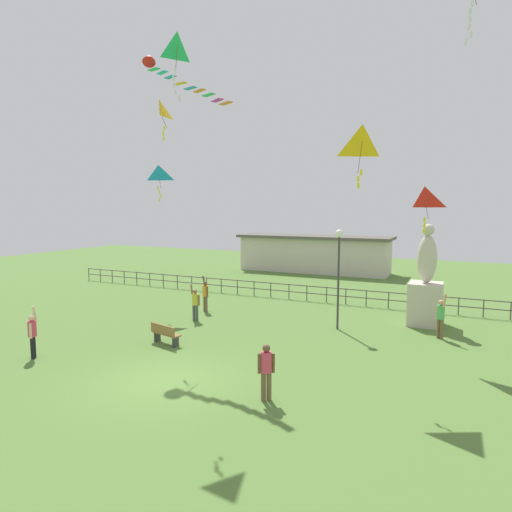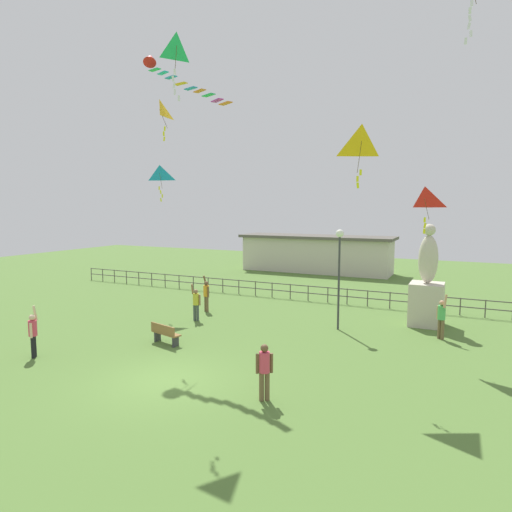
{
  "view_description": "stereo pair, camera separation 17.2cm",
  "coord_description": "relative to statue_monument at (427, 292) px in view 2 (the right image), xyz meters",
  "views": [
    {
      "loc": [
        8.66,
        -11.31,
        5.68
      ],
      "look_at": [
        0.8,
        5.25,
        3.66
      ],
      "focal_mm": 30.79,
      "sensor_mm": 36.0,
      "label": 1
    },
    {
      "loc": [
        8.82,
        -11.24,
        5.68
      ],
      "look_at": [
        0.8,
        5.25,
        3.66
      ],
      "focal_mm": 30.79,
      "sensor_mm": 36.0,
      "label": 2
    }
  ],
  "objects": [
    {
      "name": "ground_plane",
      "position": [
        -7.13,
        -11.12,
        -1.65
      ],
      "size": [
        80.0,
        80.0,
        0.0
      ],
      "primitive_type": "plane",
      "color": "#517533"
    },
    {
      "name": "statue_monument",
      "position": [
        0.0,
        0.0,
        0.0
      ],
      "size": [
        1.54,
        1.54,
        4.92
      ],
      "color": "beige",
      "rests_on": "ground_plane"
    },
    {
      "name": "lamppost",
      "position": [
        -3.64,
        -2.59,
        1.74
      ],
      "size": [
        0.36,
        0.36,
        4.7
      ],
      "color": "#38383D",
      "rests_on": "ground_plane"
    },
    {
      "name": "park_bench",
      "position": [
        -9.55,
        -7.94,
        -1.19
      ],
      "size": [
        1.55,
        0.77,
        0.85
      ],
      "color": "olive",
      "rests_on": "ground_plane"
    },
    {
      "name": "person_0",
      "position": [
        -11.11,
        -2.25,
        -0.66
      ],
      "size": [
        0.49,
        0.42,
        1.98
      ],
      "color": "brown",
      "rests_on": "ground_plane"
    },
    {
      "name": "person_1",
      "position": [
        0.79,
        -2.15,
        -0.64
      ],
      "size": [
        0.45,
        0.46,
        2.02
      ],
      "color": "brown",
      "rests_on": "ground_plane"
    },
    {
      "name": "person_2",
      "position": [
        -13.02,
        -11.47,
        -0.67
      ],
      "size": [
        0.35,
        0.5,
        1.96
      ],
      "color": "black",
      "rests_on": "ground_plane"
    },
    {
      "name": "person_3",
      "position": [
        -10.52,
        -4.16,
        -0.7
      ],
      "size": [
        0.51,
        0.3,
        1.89
      ],
      "color": "#3F4C47",
      "rests_on": "ground_plane"
    },
    {
      "name": "person_4",
      "position": [
        -3.53,
        -11.05,
        -0.67
      ],
      "size": [
        0.45,
        0.33,
        1.71
      ],
      "color": "brown",
      "rests_on": "ground_plane"
    },
    {
      "name": "kite_0",
      "position": [
        -14.04,
        -2.33,
        5.9
      ],
      "size": [
        1.2,
        0.67,
        2.01
      ],
      "color": "#198CD1"
    },
    {
      "name": "kite_1",
      "position": [
        -10.77,
        -6.39,
        8.25
      ],
      "size": [
        0.63,
        0.87,
        1.78
      ],
      "color": "yellow"
    },
    {
      "name": "kite_2",
      "position": [
        0.09,
        -4.24,
        4.34
      ],
      "size": [
        1.09,
        0.85,
        1.78
      ],
      "color": "red"
    },
    {
      "name": "kite_3",
      "position": [
        -1.68,
        -7.35,
        6.2
      ],
      "size": [
        1.18,
        0.94,
        2.07
      ],
      "color": "yellow"
    },
    {
      "name": "kite_4",
      "position": [
        -7.54,
        -9.54,
        9.4
      ],
      "size": [
        0.64,
        0.78,
        2.25
      ],
      "color": "#1EB759"
    },
    {
      "name": "streamer_kite",
      "position": [
        -11.54,
        -5.57,
        10.61
      ],
      "size": [
        5.91,
        2.66,
        3.33
      ],
      "color": "red"
    },
    {
      "name": "waterfront_railing",
      "position": [
        -7.51,
        2.88,
        -1.04
      ],
      "size": [
        36.02,
        0.06,
        0.95
      ],
      "color": "#4C4742",
      "rests_on": "ground_plane"
    },
    {
      "name": "pavilion_building",
      "position": [
        -10.47,
        14.88,
        -0.0
      ],
      "size": [
        13.59,
        3.88,
        3.25
      ],
      "color": "beige",
      "rests_on": "ground_plane"
    }
  ]
}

